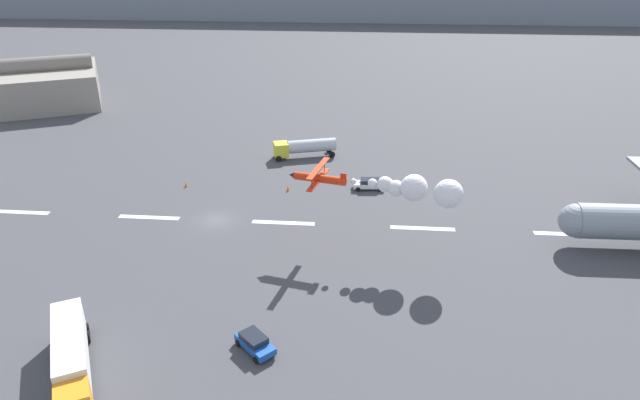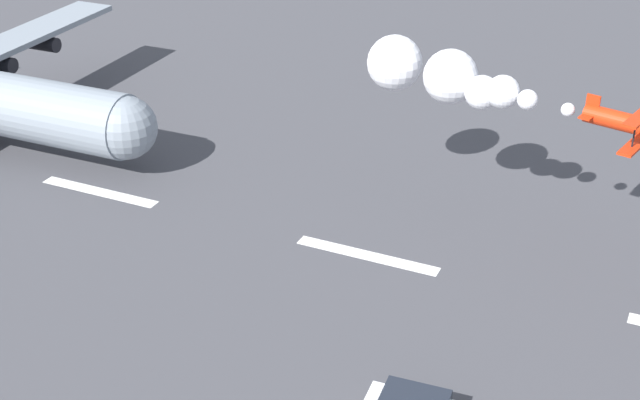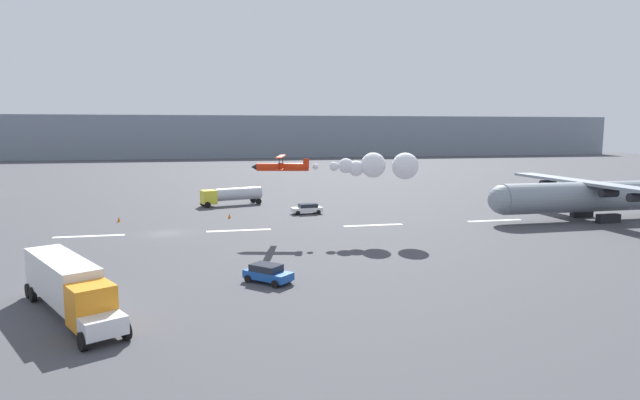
{
  "view_description": "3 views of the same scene",
  "coord_description": "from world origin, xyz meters",
  "views": [
    {
      "loc": [
        18.67,
        -61.94,
        33.68
      ],
      "look_at": [
        13.8,
        -4.13,
        5.43
      ],
      "focal_mm": 31.38,
      "sensor_mm": 36.0,
      "label": 1
    },
    {
      "loc": [
        11.58,
        38.23,
        25.52
      ],
      "look_at": [
        29.09,
        0.0,
        2.76
      ],
      "focal_mm": 50.42,
      "sensor_mm": 36.0,
      "label": 2
    },
    {
      "loc": [
        4.86,
        -67.07,
        12.61
      ],
      "look_at": [
        18.32,
        -3.87,
        4.07
      ],
      "focal_mm": 30.37,
      "sensor_mm": 36.0,
      "label": 3
    }
  ],
  "objects": [
    {
      "name": "ground_plane",
      "position": [
        0.0,
        0.0,
        0.0
      ],
      "size": [
        440.0,
        440.0,
        0.0
      ],
      "primitive_type": "plane",
      "color": "#424247",
      "rests_on": "ground"
    },
    {
      "name": "runway_stripe_3",
      "position": [
        -8.77,
        0.0,
        0.01
      ],
      "size": [
        8.0,
        0.9,
        0.01
      ],
      "primitive_type": "cube",
      "color": "white",
      "rests_on": "ground"
    },
    {
      "name": "runway_stripe_4",
      "position": [
        8.77,
        0.0,
        0.01
      ],
      "size": [
        8.0,
        0.9,
        0.01
      ],
      "primitive_type": "cube",
      "color": "white",
      "rests_on": "ground"
    },
    {
      "name": "runway_stripe_5",
      "position": [
        26.31,
        0.0,
        0.01
      ],
      "size": [
        8.0,
        0.9,
        0.01
      ],
      "primitive_type": "cube",
      "color": "white",
      "rests_on": "ground"
    },
    {
      "name": "runway_stripe_6",
      "position": [
        43.84,
        0.0,
        0.01
      ],
      "size": [
        8.0,
        0.9,
        0.01
      ],
      "primitive_type": "cube",
      "color": "white",
      "rests_on": "ground"
    },
    {
      "name": "mountain_ridge_distant",
      "position": [
        0.0,
        174.75,
        9.12
      ],
      "size": [
        396.0,
        16.0,
        18.24
      ],
      "primitive_type": "cube",
      "color": "gray",
      "rests_on": "ground"
    },
    {
      "name": "cargo_transport_plane",
      "position": [
        55.55,
        -2.4,
        3.44
      ],
      "size": [
        28.73,
        31.51,
        11.36
      ],
      "color": "gray",
      "rests_on": "ground"
    },
    {
      "name": "stunt_biplane_red",
      "position": [
        24.2,
        -6.34,
        8.27
      ],
      "size": [
        19.3,
        8.12,
        3.15
      ],
      "color": "red"
    },
    {
      "name": "semi_truck_orange",
      "position": [
        -4.46,
        -28.65,
        2.12
      ],
      "size": [
        9.12,
        13.57,
        3.7
      ],
      "color": "silver",
      "rests_on": "ground"
    },
    {
      "name": "fuel_tanker_truck",
      "position": [
        8.92,
        22.86,
        1.75
      ],
      "size": [
        10.35,
        5.46,
        2.9
      ],
      "color": "yellow",
      "rests_on": "ground"
    },
    {
      "name": "followme_car_yellow",
      "position": [
        9.67,
        -23.76,
        0.81
      ],
      "size": [
        4.13,
        4.14,
        1.52
      ],
      "color": "#194CA5",
      "rests_on": "ground"
    },
    {
      "name": "airport_staff_sedan",
      "position": [
        19.58,
        11.26,
        0.81
      ],
      "size": [
        4.6,
        2.3,
        1.52
      ],
      "color": "white",
      "rests_on": "ground"
    },
    {
      "name": "traffic_cone_near",
      "position": [
        -6.84,
        9.7,
        0.38
      ],
      "size": [
        0.44,
        0.44,
        0.75
      ],
      "primitive_type": "cone",
      "color": "orange",
      "rests_on": "ground"
    },
    {
      "name": "traffic_cone_far",
      "position": [
        8.05,
        9.61,
        0.38
      ],
      "size": [
        0.44,
        0.44,
        0.75
      ],
      "primitive_type": "cone",
      "color": "orange",
      "rests_on": "ground"
    }
  ]
}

